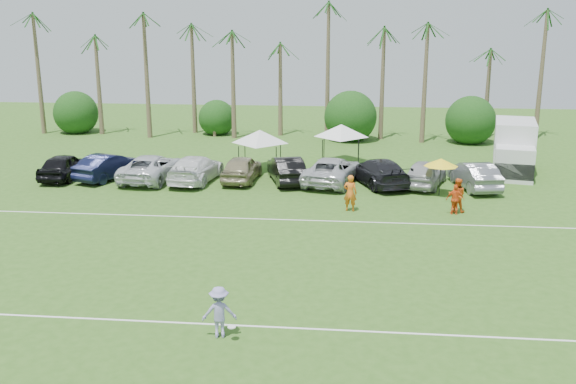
# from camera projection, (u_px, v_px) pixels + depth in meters

# --- Properties ---
(ground) EXTENTS (120.00, 120.00, 0.00)m
(ground) POSITION_uv_depth(u_px,v_px,m) (148.00, 351.00, 19.91)
(ground) COLOR #325B1B
(ground) RESTS_ON ground
(field_lines) EXTENTS (80.00, 12.10, 0.01)m
(field_lines) POSITION_uv_depth(u_px,v_px,m) (206.00, 259.00, 27.60)
(field_lines) COLOR white
(field_lines) RESTS_ON ground
(palm_tree_0) EXTENTS (2.40, 2.40, 8.90)m
(palm_tree_0) POSITION_uv_depth(u_px,v_px,m) (34.00, 50.00, 56.63)
(palm_tree_0) COLOR brown
(palm_tree_0) RESTS_ON ground
(palm_tree_1) EXTENTS (2.40, 2.40, 9.90)m
(palm_tree_1) POSITION_uv_depth(u_px,v_px,m) (88.00, 40.00, 55.93)
(palm_tree_1) COLOR brown
(palm_tree_1) RESTS_ON ground
(palm_tree_2) EXTENTS (2.40, 2.40, 10.90)m
(palm_tree_2) POSITION_uv_depth(u_px,v_px,m) (143.00, 30.00, 55.22)
(palm_tree_2) COLOR brown
(palm_tree_2) RESTS_ON ground
(palm_tree_3) EXTENTS (2.40, 2.40, 11.90)m
(palm_tree_3) POSITION_uv_depth(u_px,v_px,m) (188.00, 19.00, 54.62)
(palm_tree_3) COLOR brown
(palm_tree_3) RESTS_ON ground
(palm_tree_4) EXTENTS (2.40, 2.40, 8.90)m
(palm_tree_4) POSITION_uv_depth(u_px,v_px,m) (235.00, 51.00, 54.90)
(palm_tree_4) COLOR brown
(palm_tree_4) RESTS_ON ground
(palm_tree_5) EXTENTS (2.40, 2.40, 9.90)m
(palm_tree_5) POSITION_uv_depth(u_px,v_px,m) (281.00, 40.00, 54.29)
(palm_tree_5) COLOR brown
(palm_tree_5) RESTS_ON ground
(palm_tree_6) EXTENTS (2.40, 2.40, 10.90)m
(palm_tree_6) POSITION_uv_depth(u_px,v_px,m) (329.00, 30.00, 53.68)
(palm_tree_6) COLOR brown
(palm_tree_6) RESTS_ON ground
(palm_tree_7) EXTENTS (2.40, 2.40, 11.90)m
(palm_tree_7) POSITION_uv_depth(u_px,v_px,m) (377.00, 19.00, 53.08)
(palm_tree_7) COLOR brown
(palm_tree_7) RESTS_ON ground
(palm_tree_8) EXTENTS (2.40, 2.40, 8.90)m
(palm_tree_8) POSITION_uv_depth(u_px,v_px,m) (437.00, 52.00, 53.26)
(palm_tree_8) COLOR brown
(palm_tree_8) RESTS_ON ground
(palm_tree_9) EXTENTS (2.40, 2.40, 9.90)m
(palm_tree_9) POSITION_uv_depth(u_px,v_px,m) (499.00, 41.00, 52.56)
(palm_tree_9) COLOR brown
(palm_tree_9) RESTS_ON ground
(palm_tree_10) EXTENTS (2.40, 2.40, 10.90)m
(palm_tree_10) POSITION_uv_depth(u_px,v_px,m) (563.00, 30.00, 51.85)
(palm_tree_10) COLOR brown
(palm_tree_10) RESTS_ON ground
(bush_tree_0) EXTENTS (4.00, 4.00, 4.00)m
(bush_tree_0) POSITION_uv_depth(u_px,v_px,m) (77.00, 113.00, 58.77)
(bush_tree_0) COLOR brown
(bush_tree_0) RESTS_ON ground
(bush_tree_1) EXTENTS (4.00, 4.00, 4.00)m
(bush_tree_1) POSITION_uv_depth(u_px,v_px,m) (216.00, 115.00, 57.52)
(bush_tree_1) COLOR brown
(bush_tree_1) RESTS_ON ground
(bush_tree_2) EXTENTS (4.00, 4.00, 4.00)m
(bush_tree_2) POSITION_uv_depth(u_px,v_px,m) (350.00, 117.00, 56.36)
(bush_tree_2) COLOR brown
(bush_tree_2) RESTS_ON ground
(bush_tree_3) EXTENTS (4.00, 4.00, 4.00)m
(bush_tree_3) POSITION_uv_depth(u_px,v_px,m) (467.00, 118.00, 55.40)
(bush_tree_3) COLOR brown
(bush_tree_3) RESTS_ON ground
(sideline_player_a) EXTENTS (0.81, 0.61, 2.00)m
(sideline_player_a) POSITION_uv_depth(u_px,v_px,m) (350.00, 193.00, 34.41)
(sideline_player_a) COLOR orange
(sideline_player_a) RESTS_ON ground
(sideline_player_b) EXTENTS (1.05, 0.91, 1.85)m
(sideline_player_b) POSITION_uv_depth(u_px,v_px,m) (457.00, 195.00, 34.26)
(sideline_player_b) COLOR orange
(sideline_player_b) RESTS_ON ground
(sideline_player_c) EXTENTS (0.96, 0.41, 1.63)m
(sideline_player_c) POSITION_uv_depth(u_px,v_px,m) (455.00, 199.00, 33.85)
(sideline_player_c) COLOR #E95419
(sideline_player_c) RESTS_ON ground
(box_truck) EXTENTS (3.77, 6.98, 3.41)m
(box_truck) POSITION_uv_depth(u_px,v_px,m) (514.00, 146.00, 43.03)
(box_truck) COLOR silver
(box_truck) RESTS_ON ground
(canopy_tent_left) EXTENTS (3.95, 3.95, 3.20)m
(canopy_tent_left) POSITION_uv_depth(u_px,v_px,m) (260.00, 130.00, 43.74)
(canopy_tent_left) COLOR black
(canopy_tent_left) RESTS_ON ground
(canopy_tent_right) EXTENTS (3.97, 3.97, 3.21)m
(canopy_tent_right) POSITION_uv_depth(u_px,v_px,m) (341.00, 124.00, 46.03)
(canopy_tent_right) COLOR black
(canopy_tent_right) RESTS_ON ground
(market_umbrella) EXTENTS (1.99, 1.99, 2.22)m
(market_umbrella) POSITION_uv_depth(u_px,v_px,m) (441.00, 162.00, 37.23)
(market_umbrella) COLOR black
(market_umbrella) RESTS_ON ground
(frisbee_player) EXTENTS (1.22, 0.84, 1.73)m
(frisbee_player) POSITION_uv_depth(u_px,v_px,m) (219.00, 312.00, 20.64)
(frisbee_player) COLOR #928CC7
(frisbee_player) RESTS_ON ground
(parked_car_0) EXTENTS (2.02, 4.90, 1.66)m
(parked_car_0) POSITION_uv_depth(u_px,v_px,m) (64.00, 166.00, 41.55)
(parked_car_0) COLOR black
(parked_car_0) RESTS_ON ground
(parked_car_1) EXTENTS (3.38, 5.34, 1.66)m
(parked_car_1) POSITION_uv_depth(u_px,v_px,m) (109.00, 166.00, 41.52)
(parked_car_1) COLOR black
(parked_car_1) RESTS_ON ground
(parked_car_2) EXTENTS (3.21, 6.18, 1.66)m
(parked_car_2) POSITION_uv_depth(u_px,v_px,m) (152.00, 168.00, 41.15)
(parked_car_2) COLOR silver
(parked_car_2) RESTS_ON ground
(parked_car_3) EXTENTS (2.94, 5.95, 1.66)m
(parked_car_3) POSITION_uv_depth(u_px,v_px,m) (196.00, 169.00, 40.82)
(parked_car_3) COLOR white
(parked_car_3) RESTS_ON ground
(parked_car_4) EXTENTS (2.21, 4.98, 1.66)m
(parked_car_4) POSITION_uv_depth(u_px,v_px,m) (242.00, 168.00, 40.96)
(parked_car_4) COLOR gray
(parked_car_4) RESTS_ON ground
(parked_car_5) EXTENTS (3.11, 5.34, 1.66)m
(parked_car_5) POSITION_uv_depth(u_px,v_px,m) (287.00, 169.00, 40.64)
(parked_car_5) COLOR black
(parked_car_5) RESTS_ON ground
(parked_car_6) EXTENTS (4.00, 6.44, 1.66)m
(parked_car_6) POSITION_uv_depth(u_px,v_px,m) (332.00, 170.00, 40.36)
(parked_car_6) COLOR #BABCC0
(parked_car_6) RESTS_ON ground
(parked_car_7) EXTENTS (4.23, 6.18, 1.66)m
(parked_car_7) POSITION_uv_depth(u_px,v_px,m) (378.00, 172.00, 39.99)
(parked_car_7) COLOR black
(parked_car_7) RESTS_ON ground
(parked_car_8) EXTENTS (3.38, 5.25, 1.66)m
(parked_car_8) POSITION_uv_depth(u_px,v_px,m) (426.00, 173.00, 39.68)
(parked_car_8) COLOR #B5B5B8
(parked_car_8) RESTS_ON ground
(parked_car_9) EXTENTS (2.69, 5.29, 1.66)m
(parked_car_9) POSITION_uv_depth(u_px,v_px,m) (474.00, 175.00, 39.13)
(parked_car_9) COLOR slate
(parked_car_9) RESTS_ON ground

